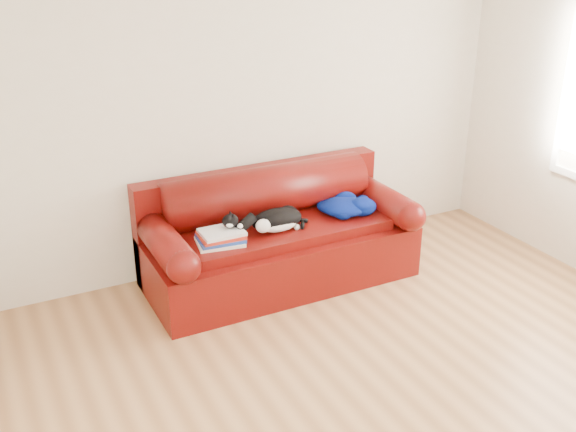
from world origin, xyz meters
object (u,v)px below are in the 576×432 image
(cat, at_px, (277,221))
(blanket, at_px, (346,205))
(book_stack, at_px, (221,237))
(sofa_base, at_px, (280,253))

(cat, xyz_separation_m, blanket, (0.65, 0.06, -0.02))
(cat, bearing_deg, blanket, -10.43)
(book_stack, bearing_deg, sofa_base, 13.53)
(book_stack, distance_m, cat, 0.46)
(sofa_base, bearing_deg, book_stack, -166.47)
(book_stack, xyz_separation_m, blanket, (1.11, 0.08, 0.01))
(blanket, bearing_deg, cat, -174.82)
(sofa_base, relative_size, cat, 3.51)
(sofa_base, xyz_separation_m, cat, (-0.08, -0.11, 0.34))
(book_stack, xyz_separation_m, cat, (0.46, 0.02, 0.03))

